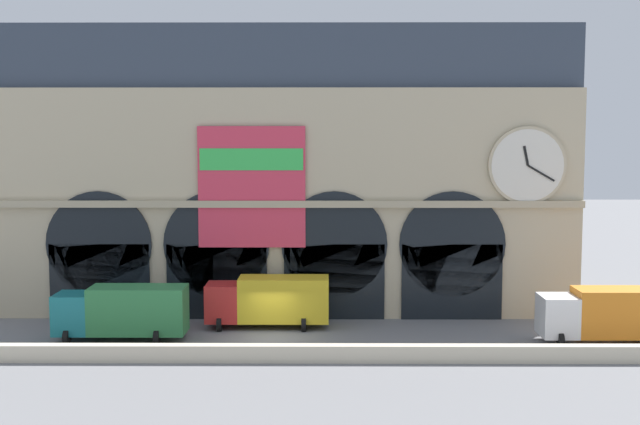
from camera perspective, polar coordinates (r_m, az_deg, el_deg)
name	(u,v)px	position (r m, az deg, el deg)	size (l,w,h in m)	color
ground_plane	(271,338)	(47.69, -3.50, -8.85)	(200.00, 200.00, 0.00)	slate
quay_parapet_wall	(264,353)	(42.89, -3.94, -9.88)	(90.00, 0.70, 0.90)	beige
station_building	(278,176)	(53.29, -3.02, 2.56)	(39.11, 4.50, 18.85)	#BCAD8C
box_truck_midwest	(123,311)	(48.23, -13.73, -6.76)	(7.50, 2.91, 3.12)	#19727A
box_truck_center	(269,300)	(49.97, -3.60, -6.18)	(7.50, 2.91, 3.12)	red
box_truck_east	(608,313)	(49.05, 19.64, -6.72)	(7.50, 2.91, 3.12)	white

